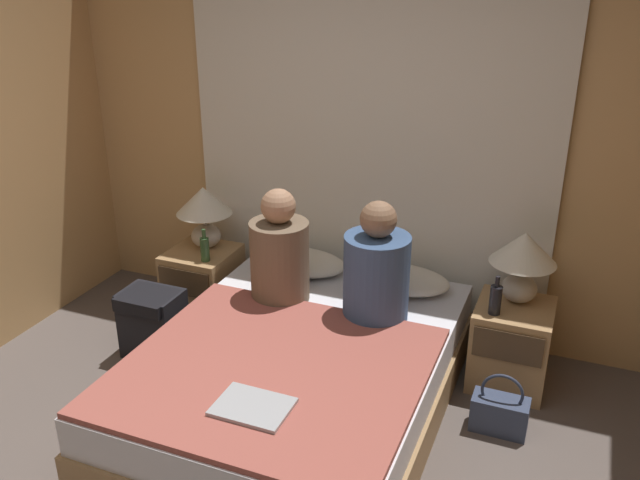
% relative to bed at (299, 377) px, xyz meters
% --- Properties ---
extents(wall_back, '(4.08, 0.06, 2.50)m').
position_rel_bed_xyz_m(wall_back, '(0.00, 1.11, 1.04)').
color(wall_back, tan).
rests_on(wall_back, ground_plane).
extents(curtain_panel, '(2.47, 0.03, 2.20)m').
position_rel_bed_xyz_m(curtain_panel, '(0.00, 1.04, 0.89)').
color(curtain_panel, silver).
rests_on(curtain_panel, ground_plane).
extents(bed, '(1.47, 1.98, 0.43)m').
position_rel_bed_xyz_m(bed, '(0.00, 0.00, 0.00)').
color(bed, '#99754C').
rests_on(bed, ground_plane).
extents(nightstand_left, '(0.41, 0.44, 0.48)m').
position_rel_bed_xyz_m(nightstand_left, '(-1.00, 0.69, 0.03)').
color(nightstand_left, '#A87F51').
rests_on(nightstand_left, ground_plane).
extents(nightstand_right, '(0.41, 0.44, 0.48)m').
position_rel_bed_xyz_m(nightstand_right, '(1.00, 0.69, 0.03)').
color(nightstand_right, '#A87F51').
rests_on(nightstand_right, ground_plane).
extents(lamp_left, '(0.36, 0.36, 0.41)m').
position_rel_bed_xyz_m(lamp_left, '(-1.00, 0.77, 0.55)').
color(lamp_left, '#B2A899').
rests_on(lamp_left, nightstand_left).
extents(lamp_right, '(0.36, 0.36, 0.41)m').
position_rel_bed_xyz_m(lamp_right, '(1.00, 0.77, 0.55)').
color(lamp_right, '#B2A899').
rests_on(lamp_right, nightstand_right).
extents(pillow_left, '(0.58, 0.36, 0.12)m').
position_rel_bed_xyz_m(pillow_left, '(-0.32, 0.77, 0.28)').
color(pillow_left, silver).
rests_on(pillow_left, bed).
extents(pillow_right, '(0.58, 0.36, 0.12)m').
position_rel_bed_xyz_m(pillow_right, '(0.32, 0.77, 0.28)').
color(pillow_right, silver).
rests_on(pillow_right, bed).
extents(blanket_on_bed, '(1.41, 1.32, 0.03)m').
position_rel_bed_xyz_m(blanket_on_bed, '(0.00, -0.30, 0.23)').
color(blanket_on_bed, '#994C42').
rests_on(blanket_on_bed, bed).
extents(person_left_in_bed, '(0.34, 0.34, 0.66)m').
position_rel_bed_xyz_m(person_left_in_bed, '(-0.29, 0.40, 0.49)').
color(person_left_in_bed, brown).
rests_on(person_left_in_bed, bed).
extents(person_right_in_bed, '(0.36, 0.36, 0.67)m').
position_rel_bed_xyz_m(person_right_in_bed, '(0.29, 0.40, 0.49)').
color(person_right_in_bed, '#38517A').
rests_on(person_right_in_bed, bed).
extents(beer_bottle_on_left_stand, '(0.06, 0.06, 0.21)m').
position_rel_bed_xyz_m(beer_bottle_on_left_stand, '(-0.89, 0.58, 0.36)').
color(beer_bottle_on_left_stand, '#2D4C28').
rests_on(beer_bottle_on_left_stand, nightstand_left).
extents(beer_bottle_on_right_stand, '(0.06, 0.06, 0.22)m').
position_rel_bed_xyz_m(beer_bottle_on_right_stand, '(0.90, 0.58, 0.36)').
color(beer_bottle_on_right_stand, black).
rests_on(beer_bottle_on_right_stand, nightstand_right).
extents(laptop_on_bed, '(0.33, 0.24, 0.02)m').
position_rel_bed_xyz_m(laptop_on_bed, '(0.06, -0.62, 0.26)').
color(laptop_on_bed, '#9EA0A5').
rests_on(laptop_on_bed, blanket_on_bed).
extents(backpack_on_floor, '(0.35, 0.28, 0.42)m').
position_rel_bed_xyz_m(backpack_on_floor, '(-1.04, 0.18, 0.02)').
color(backpack_on_floor, black).
rests_on(backpack_on_floor, ground_plane).
extents(handbag_on_floor, '(0.28, 0.14, 0.34)m').
position_rel_bed_xyz_m(handbag_on_floor, '(1.02, 0.24, -0.11)').
color(handbag_on_floor, '#333D56').
rests_on(handbag_on_floor, ground_plane).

